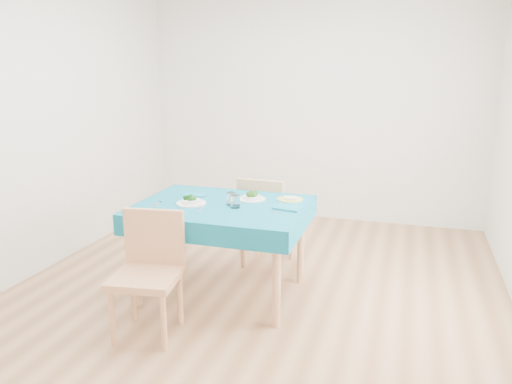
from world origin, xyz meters
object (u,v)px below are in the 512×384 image
(bowl_near, at_px, (191,200))
(side_plate, at_px, (290,199))
(chair_far, at_px, (268,208))
(bowl_far, at_px, (252,196))
(chair_near, at_px, (145,262))
(table, at_px, (223,250))

(bowl_near, height_order, side_plate, bowl_near)
(chair_far, xyz_separation_m, bowl_near, (-0.40, -0.79, 0.25))
(bowl_near, distance_m, side_plate, 0.80)
(bowl_far, bearing_deg, chair_near, -114.78)
(chair_near, height_order, bowl_near, chair_near)
(table, relative_size, chair_near, 1.22)
(side_plate, bearing_deg, table, -149.05)
(bowl_far, relative_size, side_plate, 1.06)
(bowl_near, relative_size, side_plate, 1.11)
(chair_far, height_order, bowl_near, chair_far)
(chair_far, bearing_deg, side_plate, 130.18)
(table, distance_m, bowl_far, 0.49)
(chair_far, relative_size, bowl_far, 4.79)
(bowl_near, bearing_deg, bowl_far, 32.04)
(table, height_order, chair_far, chair_far)
(chair_far, distance_m, side_plate, 0.58)
(bowl_far, distance_m, side_plate, 0.31)
(table, bearing_deg, bowl_far, 47.36)
(chair_near, height_order, bowl_far, chair_near)
(side_plate, bearing_deg, chair_near, -125.16)
(chair_far, distance_m, bowl_far, 0.58)
(chair_far, distance_m, bowl_near, 0.92)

